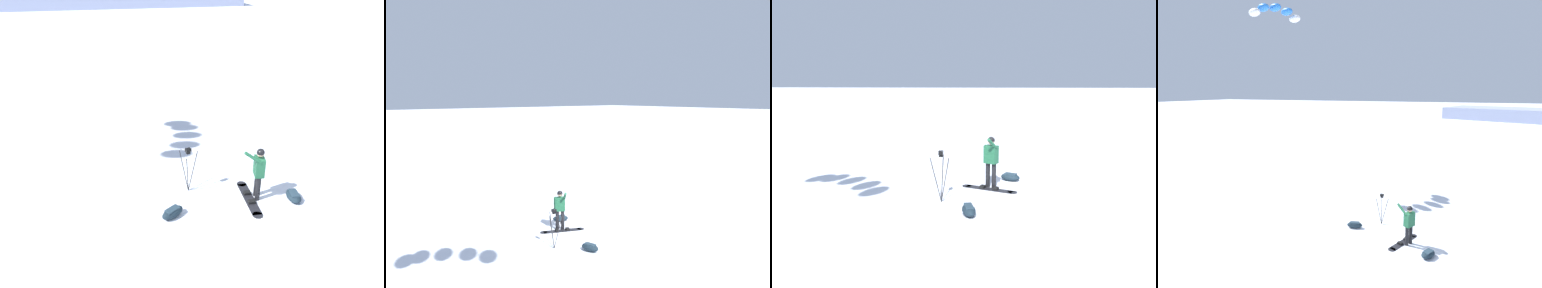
{
  "view_description": "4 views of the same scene",
  "coord_description": "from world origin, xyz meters",
  "views": [
    {
      "loc": [
        5.1,
        -5.43,
        6.02
      ],
      "look_at": [
        -1.66,
        -1.1,
        1.86
      ],
      "focal_mm": 32.0,
      "sensor_mm": 36.0,
      "label": 1
    },
    {
      "loc": [
        -10.15,
        -11.9,
        5.43
      ],
      "look_at": [
        -2.81,
        -3.02,
        4.01
      ],
      "focal_mm": 36.96,
      "sensor_mm": 36.0,
      "label": 2
    },
    {
      "loc": [
        -0.92,
        -10.79,
        3.34
      ],
      "look_at": [
        -1.54,
        -0.9,
        1.63
      ],
      "focal_mm": 34.93,
      "sensor_mm": 36.0,
      "label": 3
    },
    {
      "loc": [
        10.13,
        2.33,
        6.05
      ],
      "look_at": [
        -2.57,
        -2.62,
        3.56
      ],
      "focal_mm": 27.47,
      "sensor_mm": 36.0,
      "label": 4
    }
  ],
  "objects": [
    {
      "name": "gear_bag_large",
      "position": [
        -0.13,
        1.42,
        0.13
      ],
      "size": [
        0.76,
        0.64,
        0.25
      ],
      "color": "#192833",
      "rests_on": "ground_plane"
    },
    {
      "name": "camera_tripod",
      "position": [
        -2.17,
        -0.91,
        1.02
      ],
      "size": [
        0.55,
        0.53,
        1.44
      ],
      "color": "#262628",
      "rests_on": "ground_plane"
    },
    {
      "name": "snowboarder",
      "position": [
        -0.79,
        0.58,
        0.97
      ],
      "size": [
        0.48,
        0.75,
        1.64
      ],
      "color": "black",
      "rests_on": "ground_plane"
    },
    {
      "name": "snowboard",
      "position": [
        -0.84,
        0.36,
        0.02
      ],
      "size": [
        1.69,
        0.89,
        0.1
      ],
      "color": "black",
      "rests_on": "ground_plane"
    },
    {
      "name": "gear_bag_small",
      "position": [
        -1.35,
        -1.92,
        0.14
      ],
      "size": [
        0.47,
        0.74,
        0.27
      ],
      "color": "#192833",
      "rests_on": "ground_plane"
    },
    {
      "name": "ground_plane",
      "position": [
        0.0,
        0.0,
        0.0
      ],
      "size": [
        300.0,
        300.0,
        0.0
      ],
      "primitive_type": "plane",
      "color": "white"
    }
  ]
}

